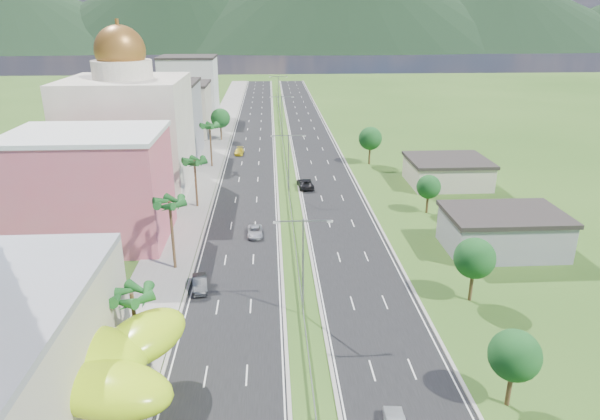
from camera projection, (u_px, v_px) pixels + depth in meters
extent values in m
plane|color=#2D5119|center=(310.00, 373.00, 48.09)|extent=(500.00, 500.00, 0.00)
cube|color=black|center=(252.00, 144.00, 131.96)|extent=(11.00, 260.00, 0.04)
cube|color=black|center=(313.00, 143.00, 132.77)|extent=(11.00, 260.00, 0.04)
cube|color=gray|center=(214.00, 144.00, 131.43)|extent=(7.00, 260.00, 0.12)
cube|color=gray|center=(285.00, 160.00, 115.30)|extent=(0.08, 216.00, 0.28)
cube|color=gray|center=(277.00, 94.00, 210.91)|extent=(0.10, 0.12, 0.70)
cylinder|color=gray|center=(303.00, 268.00, 55.55)|extent=(0.20, 0.20, 11.00)
cube|color=gray|center=(289.00, 221.00, 53.63)|extent=(2.88, 0.12, 0.12)
cube|color=gray|center=(317.00, 221.00, 53.79)|extent=(2.88, 0.12, 0.12)
cube|color=silver|center=(276.00, 223.00, 53.60)|extent=(0.60, 0.25, 0.18)
cube|color=silver|center=(330.00, 221.00, 53.89)|extent=(0.60, 0.25, 0.18)
cylinder|color=gray|center=(289.00, 166.00, 93.00)|extent=(0.20, 0.20, 11.00)
cube|color=gray|center=(280.00, 136.00, 91.09)|extent=(2.88, 0.12, 0.12)
cube|color=gray|center=(297.00, 135.00, 91.25)|extent=(2.88, 0.12, 0.12)
cube|color=silver|center=(272.00, 136.00, 91.06)|extent=(0.60, 0.25, 0.18)
cube|color=silver|center=(304.00, 136.00, 91.35)|extent=(0.60, 0.25, 0.18)
cylinder|color=gray|center=(282.00, 118.00, 135.15)|extent=(0.20, 0.20, 11.00)
cube|color=gray|center=(276.00, 97.00, 133.23)|extent=(2.88, 0.12, 0.12)
cube|color=gray|center=(288.00, 97.00, 133.39)|extent=(2.88, 0.12, 0.12)
cube|color=silver|center=(271.00, 97.00, 133.20)|extent=(0.60, 0.25, 0.18)
cube|color=silver|center=(293.00, 97.00, 133.49)|extent=(0.60, 0.25, 0.18)
cylinder|color=gray|center=(279.00, 93.00, 177.29)|extent=(0.20, 0.20, 11.00)
cube|color=gray|center=(274.00, 77.00, 175.37)|extent=(2.88, 0.12, 0.12)
cube|color=gray|center=(283.00, 77.00, 175.53)|extent=(2.88, 0.12, 0.12)
cube|color=silver|center=(270.00, 77.00, 175.34)|extent=(0.60, 0.25, 0.18)
cube|color=silver|center=(287.00, 77.00, 175.63)|extent=(0.60, 0.25, 0.18)
cylinder|color=gray|center=(23.00, 379.00, 44.23)|extent=(0.50, 0.50, 4.00)
cylinder|color=gray|center=(90.00, 418.00, 39.92)|extent=(0.50, 0.50, 4.00)
cylinder|color=gray|center=(133.00, 375.00, 44.71)|extent=(0.50, 0.50, 4.00)
cube|color=#D25667|center=(92.00, 189.00, 73.95)|extent=(20.00, 15.00, 15.00)
cube|color=beige|center=(130.00, 136.00, 94.62)|extent=(20.00, 20.00, 20.00)
cylinder|color=beige|center=(122.00, 69.00, 90.64)|extent=(10.00, 10.00, 3.00)
sphere|color=brown|center=(120.00, 51.00, 89.60)|extent=(8.40, 8.40, 8.40)
cube|color=gray|center=(162.00, 120.00, 118.78)|extent=(16.00, 15.00, 16.00)
cube|color=#BEB59C|center=(178.00, 110.00, 139.90)|extent=(16.00, 15.00, 13.00)
cube|color=silver|center=(190.00, 89.00, 160.57)|extent=(16.00, 15.00, 18.00)
cube|color=gray|center=(503.00, 233.00, 72.14)|extent=(15.00, 10.00, 5.00)
cube|color=#BEB59C|center=(447.00, 173.00, 100.45)|extent=(14.00, 12.00, 4.40)
cylinder|color=#47301C|center=(136.00, 330.00, 47.83)|extent=(0.36, 0.36, 7.50)
cylinder|color=#47301C|center=(172.00, 236.00, 66.30)|extent=(0.36, 0.36, 9.00)
cylinder|color=#47301C|center=(196.00, 184.00, 88.01)|extent=(0.36, 0.36, 8.00)
cylinder|color=#47301C|center=(211.00, 146.00, 111.28)|extent=(0.36, 0.36, 8.80)
cylinder|color=#47301C|center=(221.00, 131.00, 135.37)|extent=(0.40, 0.40, 4.90)
sphere|color=#1A531E|center=(220.00, 118.00, 134.28)|extent=(4.90, 4.90, 4.90)
cylinder|color=#47301C|center=(510.00, 383.00, 43.54)|extent=(0.40, 0.40, 4.20)
sphere|color=#1A531E|center=(515.00, 355.00, 42.60)|extent=(4.20, 4.20, 4.20)
cylinder|color=#47301C|center=(472.00, 282.00, 59.56)|extent=(0.40, 0.40, 4.55)
sphere|color=#1A531E|center=(475.00, 258.00, 58.55)|extent=(4.55, 4.55, 4.55)
cylinder|color=#47301C|center=(427.00, 201.00, 86.06)|extent=(0.40, 0.40, 3.85)
sphere|color=#1A531E|center=(429.00, 187.00, 85.21)|extent=(3.85, 3.85, 3.85)
cylinder|color=#47301C|center=(370.00, 153.00, 113.76)|extent=(0.40, 0.40, 4.90)
sphere|color=#1A531E|center=(370.00, 138.00, 112.67)|extent=(4.90, 4.90, 4.90)
imported|color=black|center=(200.00, 283.00, 62.33)|extent=(2.26, 4.81, 1.52)
imported|color=#A4A7AC|center=(255.00, 231.00, 77.48)|extent=(2.23, 4.65, 1.28)
imported|color=gold|center=(239.00, 151.00, 122.23)|extent=(2.10, 4.74, 1.35)
imported|color=black|center=(305.00, 183.00, 98.80)|extent=(3.08, 5.96, 1.61)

